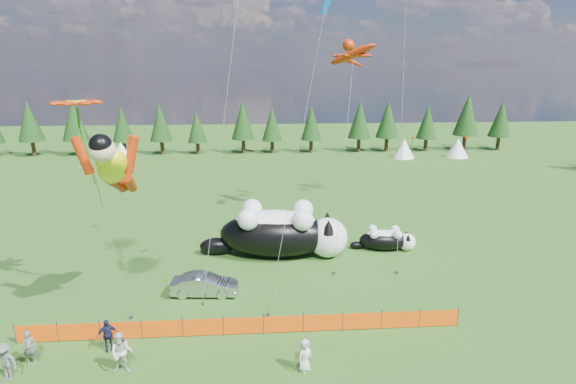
# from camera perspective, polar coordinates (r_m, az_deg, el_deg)

# --- Properties ---
(ground) EXTENTS (160.00, 160.00, 0.00)m
(ground) POSITION_cam_1_polar(r_m,az_deg,el_deg) (26.31, -5.45, -13.96)
(ground) COLOR #103A0A
(ground) RESTS_ON ground
(safety_fence) EXTENTS (22.06, 0.06, 1.10)m
(safety_fence) POSITION_cam_1_polar(r_m,az_deg,el_deg) (23.49, -5.66, -16.53)
(safety_fence) COLOR #262626
(safety_fence) RESTS_ON ground
(tree_line) EXTENTS (90.00, 4.00, 8.00)m
(tree_line) POSITION_cam_1_polar(r_m,az_deg,el_deg) (68.44, -4.68, 8.21)
(tree_line) COLOR black
(tree_line) RESTS_ON ground
(festival_tents) EXTENTS (50.00, 3.20, 2.80)m
(festival_tents) POSITION_cam_1_polar(r_m,az_deg,el_deg) (64.70, 5.16, 5.43)
(festival_tents) COLOR white
(festival_tents) RESTS_ON ground
(cat_large) EXTENTS (10.48, 4.51, 3.79)m
(cat_large) POSITION_cam_1_polar(r_m,az_deg,el_deg) (31.57, -0.79, -5.02)
(cat_large) COLOR black
(cat_large) RESTS_ON ground
(cat_small) EXTENTS (4.74, 2.13, 1.72)m
(cat_small) POSITION_cam_1_polar(r_m,az_deg,el_deg) (33.64, 12.43, -5.86)
(cat_small) COLOR black
(cat_small) RESTS_ON ground
(car) EXTENTS (3.95, 1.60, 1.27)m
(car) POSITION_cam_1_polar(r_m,az_deg,el_deg) (27.27, -10.59, -11.51)
(car) COLOR #B5B5BA
(car) RESTS_ON ground
(spectator_a) EXTENTS (0.65, 0.48, 1.64)m
(spectator_a) POSITION_cam_1_polar(r_m,az_deg,el_deg) (24.27, -29.99, -16.76)
(spectator_a) COLOR #5B5B60
(spectator_a) RESTS_ON ground
(spectator_b) EXTENTS (0.98, 0.60, 1.96)m
(spectator_b) POSITION_cam_1_polar(r_m,az_deg,el_deg) (21.97, -20.38, -18.61)
(spectator_b) COLOR silver
(spectator_b) RESTS_ON ground
(spectator_c) EXTENTS (1.06, 0.84, 1.61)m
(spectator_c) POSITION_cam_1_polar(r_m,az_deg,el_deg) (23.73, -21.97, -16.50)
(spectator_c) COLOR #151A39
(spectator_c) RESTS_ON ground
(spectator_d) EXTENTS (1.23, 0.82, 1.74)m
(spectator_d) POSITION_cam_1_polar(r_m,az_deg,el_deg) (23.73, -32.30, -17.76)
(spectator_d) COLOR #5B5B60
(spectator_d) RESTS_ON ground
(spectator_e) EXTENTS (0.90, 0.88, 1.56)m
(spectator_e) POSITION_cam_1_polar(r_m,az_deg,el_deg) (20.96, 2.15, -20.01)
(spectator_e) COLOR silver
(spectator_e) RESTS_ON ground
(superhero_kite) EXTENTS (5.79, 6.01, 10.73)m
(superhero_kite) POSITION_cam_1_polar(r_m,az_deg,el_deg) (23.54, -21.38, 2.95)
(superhero_kite) COLOR #F5F20C
(superhero_kite) RESTS_ON ground
(gecko_kite) EXTENTS (6.54, 13.98, 17.66)m
(gecko_kite) POSITION_cam_1_polar(r_m,az_deg,el_deg) (37.76, 8.17, 16.91)
(gecko_kite) COLOR #B52809
(gecko_kite) RESTS_ON ground
(flower_kite) EXTENTS (3.82, 3.43, 11.43)m
(flower_kite) POSITION_cam_1_polar(r_m,az_deg,el_deg) (25.09, -25.23, 9.87)
(flower_kite) COLOR #B52809
(flower_kite) RESTS_ON ground
(diamond_kite_c) EXTENTS (3.44, 1.94, 16.44)m
(diamond_kite_c) POSITION_cam_1_polar(r_m,az_deg,el_deg) (23.11, 4.25, 19.90)
(diamond_kite_c) COLOR blue
(diamond_kite_c) RESTS_ON ground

